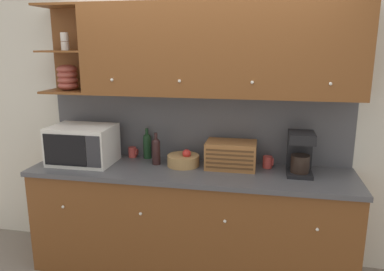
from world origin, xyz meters
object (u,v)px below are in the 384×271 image
(wine_bottle, at_px, (147,145))
(bread_box, at_px, (231,155))
(mug_blue_second, at_px, (133,152))
(mug, at_px, (268,162))
(coffee_maker, at_px, (300,152))
(fruit_basket, at_px, (183,160))
(second_wine_bottle, at_px, (156,150))
(microwave, at_px, (83,145))

(wine_bottle, xyz_separation_m, bread_box, (0.80, -0.14, -0.01))
(mug_blue_second, xyz_separation_m, bread_box, (0.94, -0.14, 0.07))
(mug, bearing_deg, coffee_maker, -22.34)
(wine_bottle, height_order, coffee_maker, coffee_maker)
(mug, relative_size, coffee_maker, 0.29)
(fruit_basket, bearing_deg, coffee_maker, -1.32)
(second_wine_bottle, height_order, bread_box, second_wine_bottle)
(bread_box, bearing_deg, mug_blue_second, 171.55)
(mug_blue_second, distance_m, second_wine_bottle, 0.34)
(second_wine_bottle, relative_size, bread_box, 0.68)
(bread_box, distance_m, coffee_maker, 0.57)
(wine_bottle, relative_size, coffee_maker, 0.81)
(fruit_basket, xyz_separation_m, coffee_maker, (0.98, -0.02, 0.13))
(microwave, height_order, mug, microwave)
(mug_blue_second, bearing_deg, microwave, -145.54)
(fruit_basket, height_order, coffee_maker, coffee_maker)
(microwave, height_order, bread_box, microwave)
(mug_blue_second, height_order, mug, mug)
(microwave, relative_size, mug_blue_second, 5.74)
(second_wine_bottle, height_order, mug, second_wine_bottle)
(second_wine_bottle, height_order, coffee_maker, coffee_maker)
(mug, distance_m, coffee_maker, 0.30)
(wine_bottle, xyz_separation_m, mug, (1.11, -0.08, -0.08))
(microwave, distance_m, fruit_basket, 0.91)
(bread_box, bearing_deg, microwave, -174.92)
(wine_bottle, distance_m, fruit_basket, 0.42)
(mug_blue_second, bearing_deg, wine_bottle, -1.36)
(microwave, height_order, wine_bottle, microwave)
(mug_blue_second, height_order, fruit_basket, fruit_basket)
(bread_box, relative_size, coffee_maker, 1.20)
(microwave, relative_size, bread_box, 1.29)
(microwave, xyz_separation_m, second_wine_bottle, (0.65, 0.09, -0.04))
(mug, bearing_deg, bread_box, -169.26)
(wine_bottle, xyz_separation_m, coffee_maker, (1.36, -0.18, 0.05))
(wine_bottle, relative_size, bread_box, 0.67)
(wine_bottle, distance_m, bread_box, 0.81)
(second_wine_bottle, xyz_separation_m, coffee_maker, (1.23, -0.02, 0.05))
(fruit_basket, xyz_separation_m, mug, (0.73, 0.08, 0.00))
(coffee_maker, bearing_deg, mug, 157.66)
(mug_blue_second, bearing_deg, bread_box, -8.45)
(fruit_basket, bearing_deg, microwave, -173.97)
(wine_bottle, bearing_deg, bread_box, -9.72)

